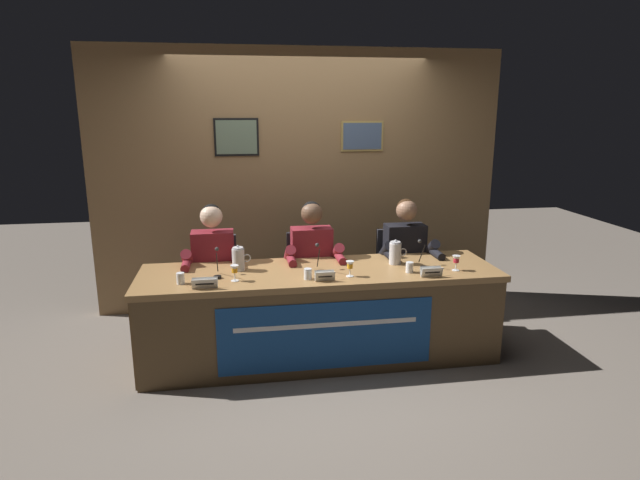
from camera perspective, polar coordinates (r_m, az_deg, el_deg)
ground_plane at (r=4.59m, az=0.00°, el=-12.20°), size 12.00×12.00×0.00m
wall_back_panelled at (r=5.42m, az=-2.15°, el=6.32°), size 4.09×0.14×2.60m
conference_table at (r=4.28m, az=0.23°, el=-6.74°), size 2.89×0.82×0.75m
chair_left at (r=4.92m, az=-11.14°, el=-5.08°), size 0.44×0.45×0.90m
panelist_left at (r=4.65m, az=-11.37°, el=-2.64°), size 0.51×0.48×1.23m
nameplate_left at (r=3.95m, az=-12.25°, el=-4.56°), size 0.19×0.06×0.08m
juice_glass_left at (r=4.07m, az=-9.15°, el=-3.20°), size 0.06×0.06×0.12m
water_cup_left at (r=4.10m, az=-14.73°, el=-4.06°), size 0.06×0.06×0.08m
microphone_left at (r=4.19m, az=-10.95°, el=-2.92°), size 0.06×0.17×0.22m
chair_center at (r=4.96m, az=-1.09°, el=-4.65°), size 0.44×0.45×0.90m
panelist_center at (r=4.69m, az=-0.76°, el=-2.21°), size 0.51×0.48×1.23m
nameplate_center at (r=4.03m, az=0.53°, el=-3.87°), size 0.15×0.06×0.08m
juice_glass_center at (r=4.13m, az=3.23°, el=-2.78°), size 0.06×0.06×0.12m
water_cup_center at (r=4.07m, az=-1.32°, el=-3.71°), size 0.06×0.06×0.08m
microphone_center at (r=4.24m, az=-0.13°, el=-2.47°), size 0.06×0.17×0.22m
chair_right at (r=5.14m, az=8.50°, el=-4.11°), size 0.44×0.45×0.90m
panelist_right at (r=4.88m, az=9.32°, el=-1.73°), size 0.51×0.48×1.23m
nameplate_right at (r=4.22m, az=11.87°, el=-3.35°), size 0.17×0.06×0.08m
juice_glass_right at (r=4.41m, az=14.40°, el=-2.11°), size 0.06×0.06×0.12m
water_cup_right at (r=4.29m, az=9.58°, el=-2.96°), size 0.06×0.06×0.08m
microphone_right at (r=4.44m, az=10.94°, el=-1.97°), size 0.06×0.17×0.22m
water_pitcher_left_side at (r=4.32m, az=-8.73°, el=-2.02°), size 0.15×0.10×0.21m
water_pitcher_right_side at (r=4.50m, az=8.08°, el=-1.37°), size 0.15×0.10×0.21m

